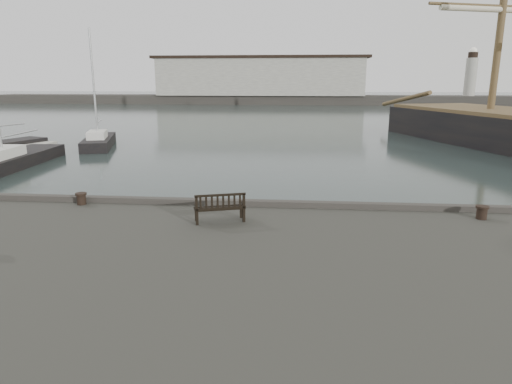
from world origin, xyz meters
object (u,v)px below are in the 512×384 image
yacht_d (99,144)px  bench (220,213)px  bollard_left (81,199)px  yacht_c (9,164)px  bollard_right (482,212)px

yacht_d → bench: bearing=-76.6°
bollard_left → yacht_c: size_ratio=0.03×
bollard_left → bollard_right: bearing=-2.0°
bench → bollard_left: bench is taller
bench → yacht_c: size_ratio=0.11×
yacht_c → bollard_left: bearing=-52.7°
bollard_left → bollard_right: size_ratio=0.98×
bollard_left → yacht_d: yacht_d is taller
bench → yacht_c: yacht_c is taller
bollard_right → bollard_left: bearing=178.0°
bollard_left → yacht_d: (-9.70, 23.01, -1.52)m
yacht_d → yacht_c: bearing=-117.4°
bench → bollard_left: (-4.75, 1.39, -0.07)m
yacht_d → bollard_right: bearing=-64.2°
bollard_right → yacht_d: 32.15m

